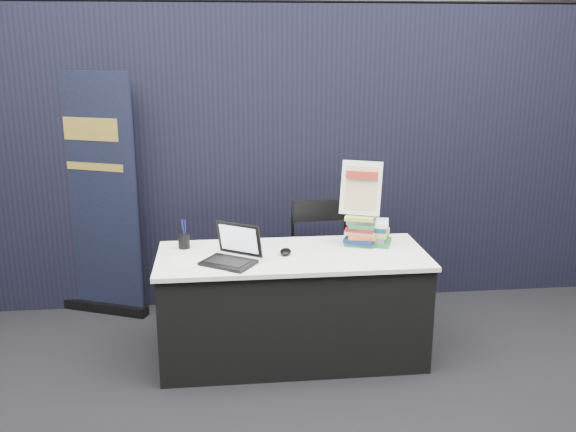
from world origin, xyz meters
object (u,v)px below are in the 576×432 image
at_px(display_table, 292,306).
at_px(laptop, 228,254).
at_px(info_sign, 361,189).
at_px(pullup_banner, 94,210).
at_px(stacking_chair, 322,260).
at_px(book_stack_tall, 361,230).
at_px(book_stack_short, 370,232).

xyz_separation_m(display_table, laptop, (-0.43, -0.12, 0.43)).
xyz_separation_m(display_table, info_sign, (0.50, 0.18, 0.77)).
relative_size(pullup_banner, stacking_chair, 2.00).
distance_m(display_table, book_stack_tall, 0.71).
distance_m(display_table, laptop, 0.62).
distance_m(book_stack_short, stacking_chair, 0.52).
height_order(info_sign, pullup_banner, pullup_banner).
xyz_separation_m(book_stack_tall, stacking_chair, (-0.21, 0.33, -0.32)).
bearing_deg(info_sign, pullup_banner, -178.36).
height_order(laptop, pullup_banner, pullup_banner).
bearing_deg(stacking_chair, info_sign, -59.11).
bearing_deg(display_table, book_stack_tall, 16.67).
relative_size(display_table, pullup_banner, 0.94).
bearing_deg(display_table, book_stack_short, 16.47).
xyz_separation_m(display_table, stacking_chair, (0.28, 0.48, 0.16)).
relative_size(info_sign, pullup_banner, 0.20).
xyz_separation_m(laptop, info_sign, (0.93, 0.30, 0.33)).
bearing_deg(info_sign, book_stack_short, 14.76).
distance_m(book_stack_tall, info_sign, 0.29).
bearing_deg(book_stack_short, pullup_banner, 158.93).
relative_size(display_table, laptop, 4.42).
bearing_deg(pullup_banner, book_stack_tall, 0.95).
bearing_deg(book_stack_tall, book_stack_short, 15.09).
relative_size(info_sign, stacking_chair, 0.40).
height_order(laptop, book_stack_tall, laptop).
distance_m(laptop, info_sign, 1.03).
distance_m(info_sign, stacking_chair, 0.71).
bearing_deg(pullup_banner, book_stack_short, 2.17).
distance_m(book_stack_tall, book_stack_short, 0.08).
bearing_deg(display_table, laptop, -164.04).
bearing_deg(info_sign, laptop, -138.78).
relative_size(book_stack_tall, book_stack_short, 0.81).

